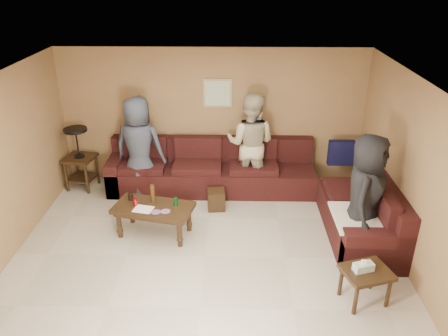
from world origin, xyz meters
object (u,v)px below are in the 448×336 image
Objects in this scene: coffee_table at (154,210)px; person_middle at (250,144)px; side_table_right at (366,275)px; end_table_left at (79,157)px; sectional_sofa at (258,187)px; waste_bin at (216,199)px; person_right at (365,196)px; person_left at (139,147)px.

person_middle is (1.50, 1.48, 0.50)m from coffee_table.
coffee_table is 1.91× the size of side_table_right.
sectional_sofa is at bearing -9.76° from end_table_left.
waste_bin is 0.19× the size of person_middle.
person_right is at bearing 144.82° from person_middle.
waste_bin is at bearing 130.81° from side_table_right.
end_table_left reaches higher than coffee_table.
coffee_table is 3.73× the size of waste_bin.
person_middle is at bearing -165.75° from person_left.
side_table_right is 3.22m from person_middle.
person_left is (-1.35, 0.52, 0.73)m from waste_bin.
waste_bin is at bearing -166.40° from sectional_sofa.
coffee_table is 1.46m from person_left.
coffee_table is 0.71× the size of person_left.
person_middle reaches higher than sectional_sofa.
side_table_right is (4.40, -2.92, -0.21)m from end_table_left.
sectional_sofa is 3.27m from end_table_left.
person_left reaches higher than end_table_left.
end_table_left is 5.28m from side_table_right.
person_right is at bearing -28.07° from waste_bin.
person_middle reaches higher than person_left.
waste_bin is at bearing 167.76° from person_left.
coffee_table is 1.10× the size of end_table_left.
coffee_table is at bearing -139.67° from waste_bin.
person_middle reaches higher than side_table_right.
person_left is 1.00× the size of person_right.
person_right is at bearing -42.82° from sectional_sofa.
person_middle is (-1.31, 2.90, 0.51)m from side_table_right.
end_table_left is at bearing 91.69° from person_right.
end_table_left is 3.39× the size of waste_bin.
sectional_sofa is 6.95× the size of side_table_right.
person_left is at bearing 108.38° from coffee_table.
person_left reaches higher than person_right.
end_table_left is 0.64× the size of person_middle.
end_table_left reaches higher than side_table_right.
person_left is at bearing 170.28° from sectional_sofa.
waste_bin is (-0.71, -0.17, -0.15)m from sectional_sofa.
coffee_table is at bearing -43.42° from end_table_left.
sectional_sofa is 2.17m from person_left.
person_left is at bearing -9.81° from end_table_left.
person_middle is (3.09, -0.02, 0.30)m from end_table_left.
coffee_table is at bearing 59.66° from person_middle.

